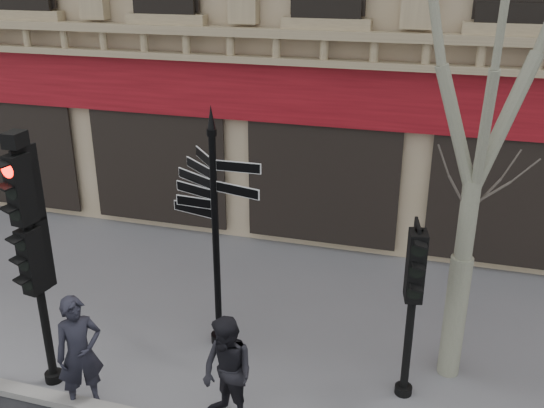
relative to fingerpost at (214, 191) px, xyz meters
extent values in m
plane|color=slate|center=(0.91, -0.79, -2.84)|extent=(80.00, 80.00, 0.00)
cube|color=#640A10|center=(0.91, 4.09, 0.76)|extent=(28.00, 0.25, 1.30)
cube|color=#887558|center=(0.91, 3.86, 1.73)|extent=(28.00, 0.35, 0.74)
cylinder|color=black|center=(0.00, 0.00, -0.96)|extent=(0.11, 0.11, 3.74)
cylinder|color=black|center=(0.00, 0.00, -2.75)|extent=(0.29, 0.29, 0.17)
cone|color=black|center=(0.00, 0.00, 1.20)|extent=(0.12, 0.12, 0.37)
cylinder|color=black|center=(-2.15, -1.74, -0.96)|extent=(0.13, 0.13, 3.76)
cylinder|color=black|center=(-2.15, -1.74, -2.76)|extent=(0.28, 0.28, 0.15)
cube|color=black|center=(-2.15, -1.74, -0.66)|extent=(0.49, 0.38, 1.02)
cube|color=black|center=(-2.15, -1.74, 0.45)|extent=(0.49, 0.38, 1.02)
sphere|color=#FF0C05|center=(-2.15, -1.74, 0.72)|extent=(0.21, 0.21, 0.21)
cube|color=black|center=(-2.15, -1.74, 1.15)|extent=(0.28, 0.33, 0.21)
cylinder|color=black|center=(3.22, -0.47, -1.45)|extent=(0.13, 0.13, 2.77)
cylinder|color=black|center=(3.22, -0.47, -2.76)|extent=(0.29, 0.29, 0.16)
cube|color=black|center=(3.22, -0.47, -0.59)|extent=(0.52, 0.41, 1.05)
cylinder|color=gray|center=(3.87, 0.27, -1.79)|extent=(0.34, 0.34, 2.09)
cylinder|color=gray|center=(3.87, 0.27, -0.18)|extent=(0.27, 0.27, 1.33)
imported|color=black|center=(-1.35, -2.09, -1.91)|extent=(0.79, 0.79, 1.84)
imported|color=black|center=(0.85, -1.82, -1.98)|extent=(1.04, 0.97, 1.72)
camera|label=1|loc=(3.43, -8.33, 3.42)|focal=40.00mm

